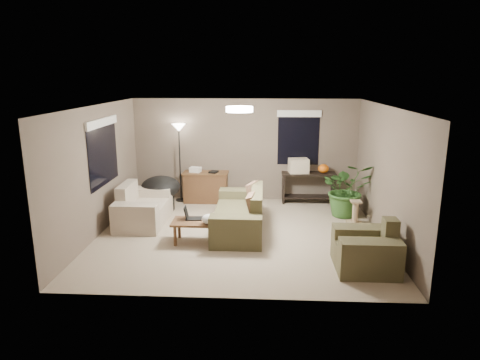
# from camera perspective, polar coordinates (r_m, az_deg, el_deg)

# --- Properties ---
(room_shell) EXTENTS (5.50, 5.50, 5.50)m
(room_shell) POSITION_cam_1_polar(r_m,az_deg,el_deg) (8.14, -0.08, 1.03)
(room_shell) COLOR tan
(room_shell) RESTS_ON ground
(main_sofa) EXTENTS (0.95, 2.20, 0.85)m
(main_sofa) POSITION_cam_1_polar(r_m,az_deg,el_deg) (8.62, 0.11, -4.83)
(main_sofa) COLOR #4C482E
(main_sofa) RESTS_ON ground
(throw_pillows) EXTENTS (0.37, 1.39, 0.47)m
(throw_pillows) POSITION_cam_1_polar(r_m,az_deg,el_deg) (8.51, 1.83, -2.58)
(throw_pillows) COLOR #8C7251
(throw_pillows) RESTS_ON main_sofa
(loveseat) EXTENTS (0.90, 1.60, 0.85)m
(loveseat) POSITION_cam_1_polar(r_m,az_deg,el_deg) (9.27, -12.91, -3.82)
(loveseat) COLOR beige
(loveseat) RESTS_ON ground
(armchair) EXTENTS (0.95, 1.00, 0.85)m
(armchair) POSITION_cam_1_polar(r_m,az_deg,el_deg) (7.27, 16.50, -9.07)
(armchair) COLOR #4A452C
(armchair) RESTS_ON ground
(coffee_table) EXTENTS (1.00, 0.55, 0.42)m
(coffee_table) POSITION_cam_1_polar(r_m,az_deg,el_deg) (8.03, -5.45, -5.86)
(coffee_table) COLOR brown
(coffee_table) RESTS_ON ground
(laptop) EXTENTS (0.37, 0.26, 0.24)m
(laptop) POSITION_cam_1_polar(r_m,az_deg,el_deg) (8.11, -6.55, -4.78)
(laptop) COLOR black
(laptop) RESTS_ON coffee_table
(plastic_bag) EXTENTS (0.29, 0.27, 0.18)m
(plastic_bag) POSITION_cam_1_polar(r_m,az_deg,el_deg) (7.81, -4.19, -5.22)
(plastic_bag) COLOR white
(plastic_bag) RESTS_ON coffee_table
(desk) EXTENTS (1.10, 0.50, 0.75)m
(desk) POSITION_cam_1_polar(r_m,az_deg,el_deg) (10.53, -4.57, -0.92)
(desk) COLOR brown
(desk) RESTS_ON ground
(desk_papers) EXTENTS (0.71, 0.31, 0.12)m
(desk_papers) POSITION_cam_1_polar(r_m,az_deg,el_deg) (10.44, -5.47, 1.33)
(desk_papers) COLOR silver
(desk_papers) RESTS_ON desk
(console_table) EXTENTS (1.30, 0.40, 0.75)m
(console_table) POSITION_cam_1_polar(r_m,az_deg,el_deg) (10.55, 9.08, -0.70)
(console_table) COLOR black
(console_table) RESTS_ON ground
(pumpkin) EXTENTS (0.31, 0.31, 0.21)m
(pumpkin) POSITION_cam_1_polar(r_m,az_deg,el_deg) (10.49, 11.07, 1.50)
(pumpkin) COLOR orange
(pumpkin) RESTS_ON console_table
(cardboard_box) EXTENTS (0.50, 0.40, 0.34)m
(cardboard_box) POSITION_cam_1_polar(r_m,az_deg,el_deg) (10.41, 7.81, 1.90)
(cardboard_box) COLOR beige
(cardboard_box) RESTS_ON console_table
(papasan_chair) EXTENTS (1.17, 1.17, 0.80)m
(papasan_chair) POSITION_cam_1_polar(r_m,az_deg,el_deg) (10.01, -10.50, -1.38)
(papasan_chair) COLOR black
(papasan_chair) RESTS_ON ground
(floor_lamp) EXTENTS (0.32, 0.32, 1.91)m
(floor_lamp) POSITION_cam_1_polar(r_m,az_deg,el_deg) (10.47, -8.13, 5.71)
(floor_lamp) COLOR black
(floor_lamp) RESTS_ON ground
(ceiling_fixture) EXTENTS (0.50, 0.50, 0.10)m
(ceiling_fixture) POSITION_cam_1_polar(r_m,az_deg,el_deg) (7.96, -0.08, 9.41)
(ceiling_fixture) COLOR white
(ceiling_fixture) RESTS_ON room_shell
(houseplant) EXTENTS (1.10, 1.22, 0.95)m
(houseplant) POSITION_cam_1_polar(r_m,az_deg,el_deg) (9.72, 14.05, -1.96)
(houseplant) COLOR #2D5923
(houseplant) RESTS_ON ground
(cat_scratching_post) EXTENTS (0.32, 0.32, 0.50)m
(cat_scratching_post) POSITION_cam_1_polar(r_m,az_deg,el_deg) (9.33, 15.09, -4.37)
(cat_scratching_post) COLOR tan
(cat_scratching_post) RESTS_ON ground
(window_left) EXTENTS (0.05, 1.56, 1.33)m
(window_left) POSITION_cam_1_polar(r_m,az_deg,el_deg) (8.91, -17.84, 4.98)
(window_left) COLOR black
(window_left) RESTS_ON room_shell
(window_back) EXTENTS (1.06, 0.05, 1.33)m
(window_back) POSITION_cam_1_polar(r_m,az_deg,el_deg) (10.51, 7.84, 6.80)
(window_back) COLOR black
(window_back) RESTS_ON room_shell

